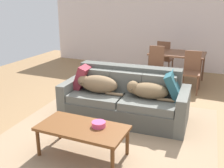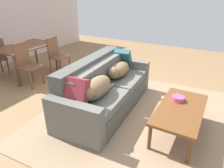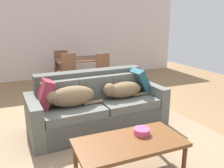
% 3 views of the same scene
% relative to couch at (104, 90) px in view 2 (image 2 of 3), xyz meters
% --- Properties ---
extents(ground_plane, '(10.00, 10.00, 0.00)m').
position_rel_couch_xyz_m(ground_plane, '(0.10, -0.18, -0.35)').
color(ground_plane, olive).
extents(area_rug, '(3.42, 3.36, 0.01)m').
position_rel_couch_xyz_m(area_rug, '(0.00, -0.69, -0.34)').
color(area_rug, '#9A7D5F').
rests_on(area_rug, ground).
extents(couch, '(2.23, 1.04, 0.91)m').
position_rel_couch_xyz_m(couch, '(0.00, 0.00, 0.00)').
color(couch, '#4E4F49').
rests_on(couch, ground).
extents(dog_on_left_cushion, '(0.86, 0.36, 0.31)m').
position_rel_couch_xyz_m(dog_on_left_cushion, '(-0.47, -0.16, 0.28)').
color(dog_on_left_cushion, '#816547').
rests_on(dog_on_left_cushion, couch).
extents(dog_on_right_cushion, '(0.82, 0.37, 0.27)m').
position_rel_couch_xyz_m(dog_on_right_cushion, '(0.41, -0.07, 0.26)').
color(dog_on_right_cushion, olive).
rests_on(dog_on_right_cushion, couch).
extents(throw_pillow_by_left_arm, '(0.33, 0.46, 0.47)m').
position_rel_couch_xyz_m(throw_pillow_by_left_arm, '(-0.83, -0.00, 0.32)').
color(throw_pillow_by_left_arm, maroon).
rests_on(throw_pillow_by_left_arm, couch).
extents(throw_pillow_by_right_arm, '(0.37, 0.49, 0.47)m').
position_rel_couch_xyz_m(throw_pillow_by_right_arm, '(0.82, 0.10, 0.33)').
color(throw_pillow_by_right_arm, '#26555E').
rests_on(throw_pillow_by_right_arm, couch).
extents(coffee_table, '(1.20, 0.61, 0.44)m').
position_rel_couch_xyz_m(coffee_table, '(-0.09, -1.36, 0.04)').
color(coffee_table, brown).
rests_on(coffee_table, ground).
extents(bowl_on_coffee_table, '(0.19, 0.19, 0.07)m').
position_rel_couch_xyz_m(bowl_on_coffee_table, '(0.11, -1.27, 0.12)').
color(bowl_on_coffee_table, '#EA4C7F').
rests_on(bowl_on_coffee_table, coffee_table).
extents(dining_table, '(1.32, 0.87, 0.76)m').
position_rel_couch_xyz_m(dining_table, '(0.42, 2.52, 0.33)').
color(dining_table, brown).
rests_on(dining_table, ground).
extents(dining_chair_near_left, '(0.41, 0.41, 0.96)m').
position_rel_couch_xyz_m(dining_chair_near_left, '(0.01, 2.00, 0.18)').
color(dining_chair_near_left, brown).
rests_on(dining_chair_near_left, ground).
extents(dining_chair_near_right, '(0.42, 0.42, 0.93)m').
position_rel_couch_xyz_m(dining_chair_near_right, '(0.86, 1.92, 0.16)').
color(dining_chair_near_right, brown).
rests_on(dining_chair_near_right, ground).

